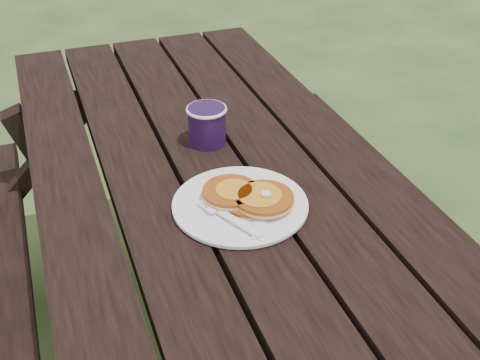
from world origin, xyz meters
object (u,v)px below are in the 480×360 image
object	(u,v)px
pancake_stack	(248,197)
coffee_cup	(207,123)
picnic_table	(224,315)
plate	(240,205)

from	to	relation	value
pancake_stack	coffee_cup	size ratio (longest dim) A/B	1.79
picnic_table	pancake_stack	size ratio (longest dim) A/B	10.71
plate	pancake_stack	size ratio (longest dim) A/B	1.56
picnic_table	coffee_cup	world-z (taller)	coffee_cup
picnic_table	pancake_stack	world-z (taller)	pancake_stack
plate	pancake_stack	world-z (taller)	pancake_stack
picnic_table	pancake_stack	distance (m)	0.42
plate	coffee_cup	bearing A→B (deg)	86.54
plate	picnic_table	bearing A→B (deg)	96.97
picnic_table	plate	xyz separation A→B (m)	(0.01, -0.08, 0.39)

